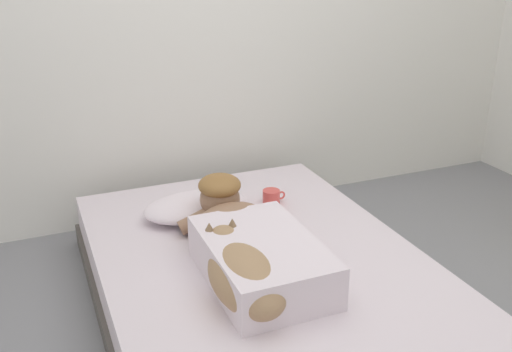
{
  "coord_description": "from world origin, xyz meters",
  "views": [
    {
      "loc": [
        -1.08,
        -1.76,
        1.55
      ],
      "look_at": [
        -0.12,
        0.54,
        0.54
      ],
      "focal_mm": 40.18,
      "sensor_mm": 36.0,
      "label": 1
    }
  ],
  "objects": [
    {
      "name": "person_lying",
      "position": [
        -0.29,
        0.21,
        0.39
      ],
      "size": [
        0.43,
        0.92,
        0.27
      ],
      "color": "silver",
      "rests_on": "bed"
    },
    {
      "name": "coffee_cup",
      "position": [
        0.04,
        0.73,
        0.32
      ],
      "size": [
        0.12,
        0.09,
        0.07
      ],
      "color": "#D84C47",
      "rests_on": "bed"
    },
    {
      "name": "ground_plane",
      "position": [
        0.0,
        0.0,
        0.0
      ],
      "size": [
        12.42,
        12.42,
        0.0
      ],
      "primitive_type": "plane",
      "color": "gray"
    },
    {
      "name": "dog",
      "position": [
        -0.41,
        -0.01,
        0.39
      ],
      "size": [
        0.26,
        0.57,
        0.21
      ],
      "color": "#9E7A56",
      "rests_on": "bed"
    },
    {
      "name": "back_wall",
      "position": [
        0.0,
        1.44,
        1.25
      ],
      "size": [
        4.21,
        0.12,
        2.5
      ],
      "color": "silver",
      "rests_on": "ground"
    },
    {
      "name": "cell_phone",
      "position": [
        -0.37,
        -0.16,
        0.29
      ],
      "size": [
        0.07,
        0.14,
        0.01
      ],
      "primitive_type": "cube",
      "color": "black",
      "rests_on": "bed"
    },
    {
      "name": "bed",
      "position": [
        -0.22,
        0.25,
        0.14
      ],
      "size": [
        1.39,
        1.96,
        0.29
      ],
      "color": "#4C4742",
      "rests_on": "ground"
    },
    {
      "name": "pillow",
      "position": [
        -0.37,
        0.73,
        0.34
      ],
      "size": [
        0.52,
        0.32,
        0.11
      ],
      "primitive_type": "ellipsoid",
      "color": "silver",
      "rests_on": "bed"
    }
  ]
}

